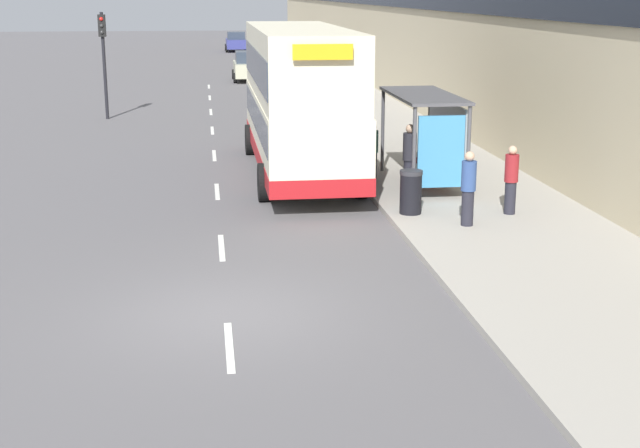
{
  "coord_description": "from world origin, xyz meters",
  "views": [
    {
      "loc": [
        -0.25,
        -14.3,
        5.33
      ],
      "look_at": [
        3.59,
        15.45,
        -2.57
      ],
      "focal_mm": 50.0,
      "sensor_mm": 36.0,
      "label": 1
    }
  ],
  "objects_px": {
    "pedestrian_1": "(373,150)",
    "pedestrian_2": "(511,179)",
    "double_decker_bus_near": "(299,98)",
    "litter_bin": "(411,192)",
    "car_1": "(236,42)",
    "car_0": "(249,66)",
    "pedestrian_at_shelter": "(409,158)",
    "pedestrian_3": "(468,188)",
    "bus_shelter": "(432,123)",
    "traffic_light_far_kerb": "(103,47)"
  },
  "relations": [
    {
      "from": "pedestrian_1",
      "to": "pedestrian_2",
      "type": "height_order",
      "value": "pedestrian_2"
    },
    {
      "from": "double_decker_bus_near",
      "to": "pedestrian_2",
      "type": "xyz_separation_m",
      "value": [
        4.42,
        -5.95,
        -1.3
      ]
    },
    {
      "from": "pedestrian_1",
      "to": "litter_bin",
      "type": "height_order",
      "value": "pedestrian_1"
    },
    {
      "from": "car_1",
      "to": "litter_bin",
      "type": "distance_m",
      "value": 61.1
    },
    {
      "from": "pedestrian_1",
      "to": "litter_bin",
      "type": "relative_size",
      "value": 1.5
    },
    {
      "from": "car_0",
      "to": "pedestrian_at_shelter",
      "type": "xyz_separation_m",
      "value": [
        2.55,
        -31.86,
        0.19
      ]
    },
    {
      "from": "double_decker_bus_near",
      "to": "pedestrian_3",
      "type": "height_order",
      "value": "double_decker_bus_near"
    },
    {
      "from": "bus_shelter",
      "to": "car_1",
      "type": "xyz_separation_m",
      "value": [
        -3.09,
        58.18,
        -1.02
      ]
    },
    {
      "from": "bus_shelter",
      "to": "pedestrian_at_shelter",
      "type": "xyz_separation_m",
      "value": [
        -0.74,
        -0.62,
        -0.81
      ]
    },
    {
      "from": "pedestrian_1",
      "to": "traffic_light_far_kerb",
      "type": "relative_size",
      "value": 0.35
    },
    {
      "from": "car_0",
      "to": "pedestrian_3",
      "type": "height_order",
      "value": "pedestrian_3"
    },
    {
      "from": "pedestrian_3",
      "to": "litter_bin",
      "type": "xyz_separation_m",
      "value": [
        -1.03,
        1.26,
        -0.34
      ]
    },
    {
      "from": "car_1",
      "to": "litter_bin",
      "type": "xyz_separation_m",
      "value": [
        1.86,
        -61.07,
        -0.19
      ]
    },
    {
      "from": "car_0",
      "to": "pedestrian_2",
      "type": "xyz_separation_m",
      "value": [
        4.41,
        -34.47,
        0.11
      ]
    },
    {
      "from": "bus_shelter",
      "to": "car_0",
      "type": "bearing_deg",
      "value": 96.01
    },
    {
      "from": "traffic_light_far_kerb",
      "to": "bus_shelter",
      "type": "bearing_deg",
      "value": -56.88
    },
    {
      "from": "pedestrian_2",
      "to": "pedestrian_at_shelter",
      "type": "bearing_deg",
      "value": 125.67
    },
    {
      "from": "pedestrian_2",
      "to": "pedestrian_3",
      "type": "relative_size",
      "value": 0.97
    },
    {
      "from": "pedestrian_2",
      "to": "traffic_light_far_kerb",
      "type": "bearing_deg",
      "value": 120.99
    },
    {
      "from": "double_decker_bus_near",
      "to": "pedestrian_3",
      "type": "xyz_separation_m",
      "value": [
        3.1,
        -6.87,
        -1.27
      ]
    },
    {
      "from": "double_decker_bus_near",
      "to": "pedestrian_2",
      "type": "height_order",
      "value": "double_decker_bus_near"
    },
    {
      "from": "double_decker_bus_near",
      "to": "car_1",
      "type": "bearing_deg",
      "value": 89.78
    },
    {
      "from": "pedestrian_at_shelter",
      "to": "pedestrian_3",
      "type": "relative_size",
      "value": 1.06
    },
    {
      "from": "car_0",
      "to": "pedestrian_at_shelter",
      "type": "relative_size",
      "value": 2.25
    },
    {
      "from": "pedestrian_2",
      "to": "pedestrian_3",
      "type": "bearing_deg",
      "value": -145.02
    },
    {
      "from": "pedestrian_1",
      "to": "litter_bin",
      "type": "bearing_deg",
      "value": -88.06
    },
    {
      "from": "pedestrian_at_shelter",
      "to": "traffic_light_far_kerb",
      "type": "relative_size",
      "value": 0.41
    },
    {
      "from": "bus_shelter",
      "to": "pedestrian_2",
      "type": "distance_m",
      "value": 3.53
    },
    {
      "from": "pedestrian_at_shelter",
      "to": "litter_bin",
      "type": "distance_m",
      "value": 2.36
    },
    {
      "from": "car_1",
      "to": "pedestrian_3",
      "type": "relative_size",
      "value": 2.39
    },
    {
      "from": "car_0",
      "to": "pedestrian_2",
      "type": "bearing_deg",
      "value": -82.7
    },
    {
      "from": "car_1",
      "to": "bus_shelter",
      "type": "bearing_deg",
      "value": -86.96
    },
    {
      "from": "car_1",
      "to": "pedestrian_1",
      "type": "relative_size",
      "value": 2.6
    },
    {
      "from": "car_0",
      "to": "traffic_light_far_kerb",
      "type": "distance_m",
      "value": 17.23
    },
    {
      "from": "litter_bin",
      "to": "car_1",
      "type": "bearing_deg",
      "value": 91.75
    },
    {
      "from": "double_decker_bus_near",
      "to": "pedestrian_at_shelter",
      "type": "xyz_separation_m",
      "value": [
        2.55,
        -3.34,
        -1.22
      ]
    },
    {
      "from": "car_0",
      "to": "pedestrian_2",
      "type": "distance_m",
      "value": 34.75
    },
    {
      "from": "pedestrian_1",
      "to": "traffic_light_far_kerb",
      "type": "height_order",
      "value": "traffic_light_far_kerb"
    },
    {
      "from": "bus_shelter",
      "to": "litter_bin",
      "type": "relative_size",
      "value": 4.0
    },
    {
      "from": "litter_bin",
      "to": "bus_shelter",
      "type": "bearing_deg",
      "value": 67.07
    },
    {
      "from": "litter_bin",
      "to": "pedestrian_3",
      "type": "bearing_deg",
      "value": -50.77
    },
    {
      "from": "pedestrian_2",
      "to": "litter_bin",
      "type": "xyz_separation_m",
      "value": [
        -2.35,
        0.33,
        -0.31
      ]
    },
    {
      "from": "pedestrian_at_shelter",
      "to": "pedestrian_2",
      "type": "xyz_separation_m",
      "value": [
        1.87,
        -2.61,
        -0.08
      ]
    },
    {
      "from": "pedestrian_at_shelter",
      "to": "pedestrian_2",
      "type": "distance_m",
      "value": 3.21
    },
    {
      "from": "pedestrian_3",
      "to": "litter_bin",
      "type": "distance_m",
      "value": 1.66
    },
    {
      "from": "pedestrian_at_shelter",
      "to": "pedestrian_2",
      "type": "relative_size",
      "value": 1.1
    },
    {
      "from": "car_1",
      "to": "traffic_light_far_kerb",
      "type": "bearing_deg",
      "value": -99.45
    },
    {
      "from": "pedestrian_2",
      "to": "litter_bin",
      "type": "bearing_deg",
      "value": 171.95
    },
    {
      "from": "car_0",
      "to": "litter_bin",
      "type": "xyz_separation_m",
      "value": [
        2.07,
        -34.14,
        -0.21
      ]
    },
    {
      "from": "car_0",
      "to": "litter_bin",
      "type": "distance_m",
      "value": 34.2
    }
  ]
}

